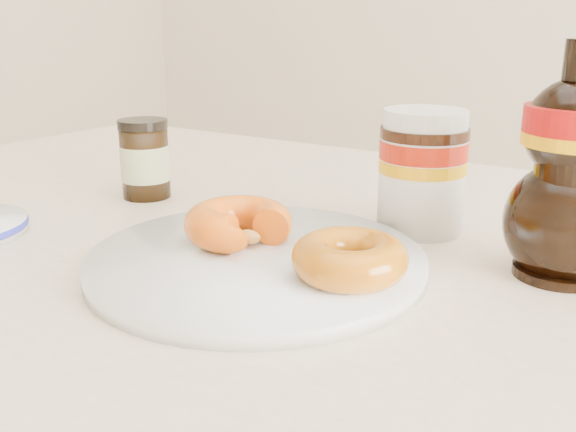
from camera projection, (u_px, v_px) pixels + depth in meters
The scene contains 7 objects.
dining_table at pixel (301, 326), 0.63m from camera, with size 1.40×0.90×0.75m.
plate at pixel (256, 260), 0.55m from camera, with size 0.29×0.29×0.01m.
donut_bitten at pixel (239, 223), 0.58m from camera, with size 0.10×0.10×0.03m, color #D74F0C.
donut_whole at pixel (350, 258), 0.50m from camera, with size 0.09×0.09×0.03m, color #B0570B.
nutella_jar at pixel (422, 167), 0.64m from camera, with size 0.09×0.09×0.12m.
syrup_bottle at pixel (573, 164), 0.51m from camera, with size 0.10×0.08×0.19m, color black, non-canonical shape.
dark_jar at pixel (145, 160), 0.77m from camera, with size 0.06×0.06×0.09m.
Camera 1 is at (0.30, -0.39, 0.96)m, focal length 40.00 mm.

